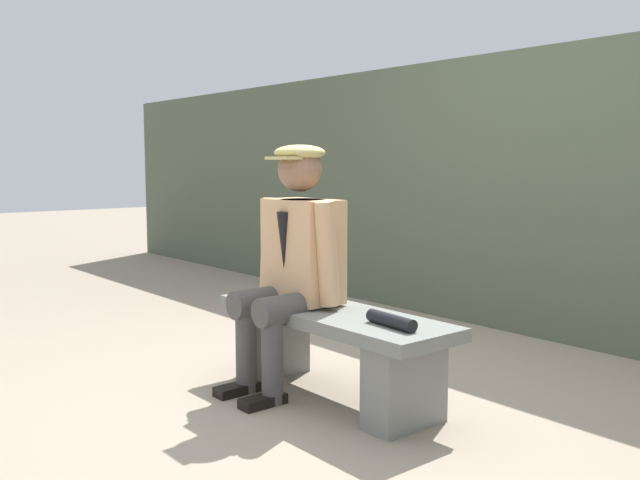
{
  "coord_description": "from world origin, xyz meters",
  "views": [
    {
      "loc": [
        -2.63,
        2.26,
        1.2
      ],
      "look_at": [
        0.09,
        0.0,
        0.81
      ],
      "focal_mm": 39.04,
      "sensor_mm": 36.0,
      "label": 1
    }
  ],
  "objects": [
    {
      "name": "ground_plane",
      "position": [
        0.0,
        0.0,
        0.0
      ],
      "size": [
        30.0,
        30.0,
        0.0
      ],
      "primitive_type": "plane",
      "color": "gray"
    },
    {
      "name": "rolled_magazine",
      "position": [
        -0.45,
        0.03,
        0.49
      ],
      "size": [
        0.29,
        0.08,
        0.06
      ],
      "primitive_type": "cylinder",
      "rotation": [
        0.0,
        1.57,
        -0.08
      ],
      "color": "black",
      "rests_on": "bench"
    },
    {
      "name": "seated_man",
      "position": [
        0.24,
        0.06,
        0.71
      ],
      "size": [
        0.59,
        0.59,
        1.3
      ],
      "color": "tan",
      "rests_on": "ground"
    },
    {
      "name": "stadium_wall",
      "position": [
        0.0,
        -1.99,
        0.99
      ],
      "size": [
        12.0,
        0.24,
        1.97
      ],
      "primitive_type": "cube",
      "color": "#4E5845",
      "rests_on": "ground"
    },
    {
      "name": "bench",
      "position": [
        0.0,
        0.0,
        0.29
      ],
      "size": [
        1.41,
        0.46,
        0.46
      ],
      "color": "slate",
      "rests_on": "ground"
    }
  ]
}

